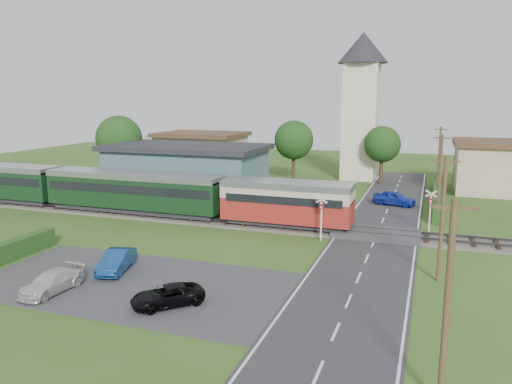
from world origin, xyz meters
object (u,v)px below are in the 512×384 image
(crossing_signal_far, at_px, (430,205))
(pedestrian_far, at_px, (120,190))
(house_east, at_px, (496,166))
(pedestrian_near, at_px, (248,202))
(church_tower, at_px, (361,95))
(car_park_blue, at_px, (117,261))
(equipment_hut, at_px, (85,184))
(house_west, at_px, (202,153))
(car_on_road, at_px, (394,198))
(train, at_px, (103,188))
(car_park_dark, at_px, (167,296))
(station_building, at_px, (187,170))
(car_park_silver, at_px, (52,282))
(crossing_signal_near, at_px, (321,211))

(crossing_signal_far, bearing_deg, pedestrian_far, 177.72)
(house_east, height_order, pedestrian_near, house_east)
(church_tower, height_order, car_park_blue, church_tower)
(equipment_hut, bearing_deg, church_tower, 44.75)
(house_west, xyz_separation_m, crossing_signal_far, (28.60, -20.61, -0.65))
(church_tower, xyz_separation_m, car_on_road, (5.40, -14.62, -9.51))
(house_west, distance_m, car_on_road, 28.01)
(train, xyz_separation_m, car_park_dark, (15.36, -16.02, -1.61))
(equipment_hut, height_order, train, train)
(pedestrian_near, bearing_deg, house_west, -49.01)
(house_east, relative_size, car_park_dark, 2.49)
(church_tower, height_order, pedestrian_near, church_tower)
(church_tower, bearing_deg, pedestrian_far, -130.55)
(car_on_road, xyz_separation_m, pedestrian_far, (-24.65, -7.88, 0.59))
(house_east, bearing_deg, car_park_dark, -115.59)
(station_building, relative_size, train, 0.37)
(station_building, bearing_deg, train, -111.66)
(church_tower, distance_m, crossing_signal_far, 26.39)
(station_building, bearing_deg, crossing_signal_far, -15.63)
(crossing_signal_far, xyz_separation_m, car_park_silver, (-18.32, -18.89, -1.52))
(train, height_order, house_west, house_west)
(house_east, bearing_deg, pedestrian_far, -151.63)
(train, xyz_separation_m, pedestrian_near, (12.48, 2.94, -0.97))
(crossing_signal_near, distance_m, crossing_signal_far, 8.65)
(station_building, height_order, train, station_building)
(car_park_dark, relative_size, pedestrian_near, 2.33)
(car_park_dark, bearing_deg, pedestrian_far, 173.75)
(train, relative_size, crossing_signal_far, 13.18)
(house_east, distance_m, car_on_road, 14.46)
(train, bearing_deg, house_west, 93.55)
(equipment_hut, bearing_deg, crossing_signal_far, -1.46)
(station_building, distance_m, crossing_signal_near, 19.98)
(crossing_signal_far, xyz_separation_m, car_park_dark, (-11.81, -18.42, -1.57))
(pedestrian_near, bearing_deg, car_park_dark, 104.88)
(station_building, xyz_separation_m, pedestrian_far, (-4.25, -5.49, -1.39))
(church_tower, height_order, house_west, church_tower)
(station_building, height_order, car_on_road, station_building)
(station_building, xyz_separation_m, crossing_signal_far, (23.60, -6.60, -0.55))
(car_on_road, height_order, pedestrian_near, pedestrian_near)
(house_east, bearing_deg, car_park_blue, -124.02)
(crossing_signal_near, bearing_deg, house_east, 60.87)
(equipment_hut, distance_m, pedestrian_far, 3.79)
(house_east, xyz_separation_m, car_park_dark, (-18.21, -38.02, -2.23))
(equipment_hut, height_order, pedestrian_far, equipment_hut)
(train, relative_size, car_park_blue, 11.69)
(car_on_road, height_order, car_park_dark, car_on_road)
(station_building, relative_size, house_west, 1.48)
(crossing_signal_near, height_order, crossing_signal_far, same)
(station_building, distance_m, house_west, 14.87)
(house_west, distance_m, crossing_signal_near, 33.22)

